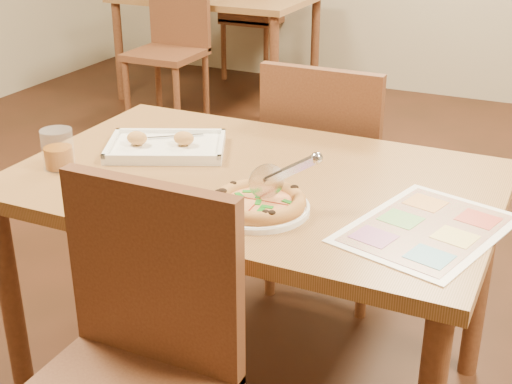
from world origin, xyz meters
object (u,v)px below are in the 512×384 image
at_px(bg_chair_near, 173,33).
at_px(menu, 427,228).
at_px(glass_tumbler, 58,151).
at_px(pizza_cutter, 283,174).
at_px(pizza, 259,202).
at_px(bg_table, 218,7).
at_px(plate, 256,208).
at_px(dining_table, 254,204).
at_px(appetizer_tray, 165,147).
at_px(chair_near, 133,342).
at_px(chair_far, 327,156).
at_px(bg_chair_far, 249,6).

bearing_deg(bg_chair_near, menu, -47.83).
bearing_deg(glass_tumbler, pizza_cutter, 2.04).
bearing_deg(pizza, pizza_cutter, 46.91).
height_order(bg_chair_near, menu, bg_chair_near).
distance_m(bg_table, plate, 3.45).
relative_size(dining_table, appetizer_tray, 3.20).
distance_m(chair_near, pizza, 0.45).
bearing_deg(menu, pizza_cutter, -174.63).
bearing_deg(plate, bg_chair_near, 125.32).
bearing_deg(bg_table, dining_table, -60.26).
distance_m(dining_table, chair_near, 0.61).
bearing_deg(dining_table, menu, -13.55).
bearing_deg(glass_tumbler, chair_near, -39.23).
distance_m(pizza_cutter, appetizer_tray, 0.52).
xyz_separation_m(bg_chair_near, plate, (1.70, -2.40, 0.16)).
distance_m(plate, appetizer_tray, 0.49).
relative_size(plate, pizza_cutter, 1.89).
bearing_deg(appetizer_tray, menu, -12.30).
bearing_deg(menu, pizza, -168.81).
bearing_deg(chair_far, dining_table, 90.00).
relative_size(chair_far, menu, 1.12).
xyz_separation_m(chair_far, bg_chair_near, (-1.60, 1.60, 0.00)).
xyz_separation_m(bg_table, plate, (1.70, -3.00, 0.09)).
xyz_separation_m(plate, pizza_cutter, (0.05, 0.04, 0.08)).
distance_m(bg_chair_near, appetizer_tray, 2.50).
xyz_separation_m(bg_chair_far, menu, (2.10, -3.42, 0.16)).
xyz_separation_m(plate, menu, (0.40, 0.08, -0.00)).
xyz_separation_m(bg_chair_far, pizza, (1.71, -3.50, 0.18)).
distance_m(glass_tumbler, menu, 1.02).
bearing_deg(chair_near, menu, 43.87).
distance_m(pizza, glass_tumbler, 0.63).
relative_size(chair_near, chair_far, 1.00).
relative_size(chair_near, appetizer_tray, 1.16).
relative_size(appetizer_tray, menu, 0.97).
relative_size(bg_chair_near, glass_tumbler, 4.24).
distance_m(bg_chair_far, glass_tumbler, 3.65).
xyz_separation_m(plate, glass_tumbler, (-0.62, 0.02, 0.04)).
bearing_deg(appetizer_tray, chair_far, 59.66).
distance_m(dining_table, pizza, 0.25).
distance_m(pizza_cutter, menu, 0.36).
distance_m(chair_far, appetizer_tray, 0.65).
distance_m(bg_chair_near, plate, 2.94).
xyz_separation_m(chair_near, bg_table, (-1.60, 3.40, 0.07)).
distance_m(chair_near, pizza_cutter, 0.53).
bearing_deg(bg_chair_near, plate, -54.68).
height_order(plate, glass_tumbler, glass_tumbler).
bearing_deg(plate, pizza_cutter, 41.32).
distance_m(bg_chair_far, pizza, 3.90).
relative_size(pizza, appetizer_tray, 0.57).
distance_m(dining_table, plate, 0.24).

